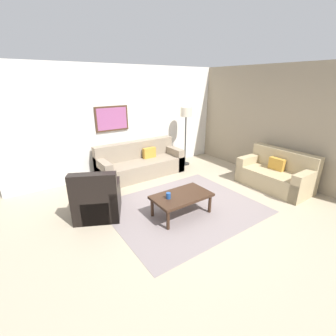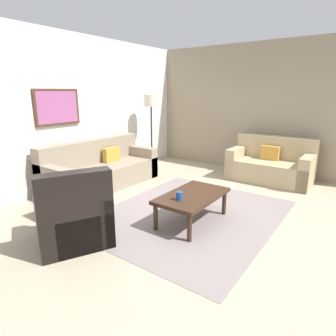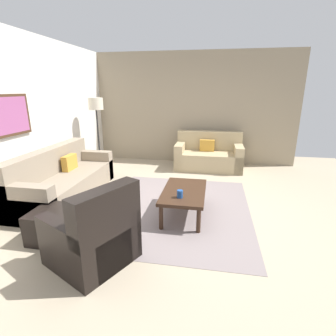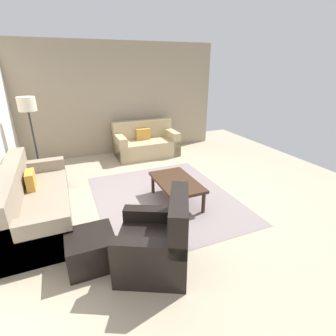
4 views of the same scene
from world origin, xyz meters
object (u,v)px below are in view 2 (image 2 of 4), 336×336
(ottoman, at_px, (64,204))
(coffee_table, at_px, (192,198))
(armchair_leather, at_px, (74,220))
(couch_main, at_px, (100,171))
(couch_loveseat, at_px, (271,166))
(lamp_standing, at_px, (151,108))
(framed_artwork, at_px, (57,107))
(cup, at_px, (179,196))

(ottoman, height_order, coffee_table, coffee_table)
(armchair_leather, bearing_deg, coffee_table, -32.00)
(coffee_table, bearing_deg, couch_main, 81.77)
(couch_loveseat, bearing_deg, lamp_standing, 107.27)
(framed_artwork, bearing_deg, coffee_table, -85.85)
(armchair_leather, distance_m, lamp_standing, 3.65)
(lamp_standing, bearing_deg, cup, -134.39)
(coffee_table, height_order, cup, cup)
(couch_main, relative_size, couch_loveseat, 1.43)
(couch_main, distance_m, ottoman, 1.47)
(couch_main, height_order, cup, couch_main)
(couch_main, xyz_separation_m, couch_loveseat, (2.31, -2.57, 0.00))
(couch_loveseat, xyz_separation_m, cup, (-2.93, 0.33, 0.17))
(couch_main, xyz_separation_m, ottoman, (-1.28, -0.70, -0.10))
(framed_artwork, bearing_deg, cup, -91.95)
(coffee_table, xyz_separation_m, cup, (-0.28, 0.03, 0.11))
(armchair_leather, xyz_separation_m, cup, (1.04, -0.80, 0.16))
(cup, distance_m, framed_artwork, 2.83)
(couch_loveseat, height_order, armchair_leather, armchair_leather)
(couch_loveseat, xyz_separation_m, coffee_table, (-2.64, 0.30, 0.06))
(couch_main, height_order, couch_loveseat, same)
(armchair_leather, distance_m, cup, 1.33)
(armchair_leather, distance_m, framed_artwork, 2.47)
(ottoman, distance_m, framed_artwork, 1.87)
(ottoman, height_order, framed_artwork, framed_artwork)
(coffee_table, bearing_deg, couch_loveseat, -6.54)
(coffee_table, bearing_deg, framed_artwork, 94.15)
(armchair_leather, distance_m, ottoman, 0.83)
(armchair_leather, relative_size, coffee_table, 0.98)
(armchair_leather, xyz_separation_m, ottoman, (0.37, 0.74, -0.11))
(couch_main, relative_size, coffee_table, 2.07)
(couch_loveseat, bearing_deg, cup, 173.56)
(couch_main, relative_size, ottoman, 4.07)
(armchair_leather, bearing_deg, cup, -37.53)
(coffee_table, bearing_deg, lamp_standing, 50.00)
(couch_loveseat, distance_m, lamp_standing, 2.86)
(couch_main, distance_m, lamp_standing, 1.89)
(lamp_standing, bearing_deg, ottoman, -167.06)
(couch_main, height_order, lamp_standing, lamp_standing)
(couch_loveseat, distance_m, framed_artwork, 4.28)
(couch_main, distance_m, framed_artwork, 1.37)
(coffee_table, xyz_separation_m, framed_artwork, (-0.19, 2.66, 1.15))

